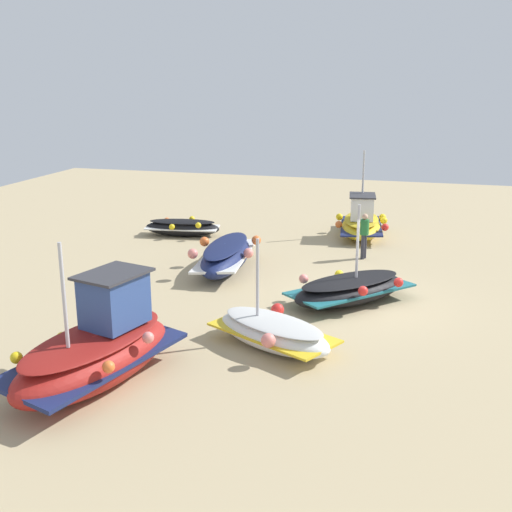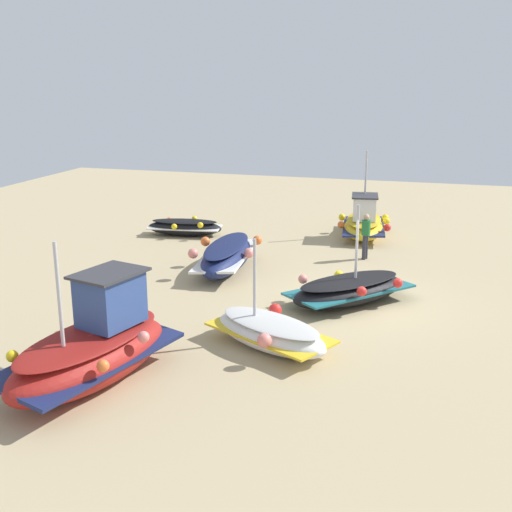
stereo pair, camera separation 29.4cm
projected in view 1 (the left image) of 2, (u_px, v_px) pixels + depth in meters
The scene contains 9 objects.
ground_plane at pixel (357, 302), 19.11m from camera, with size 46.66×46.66×0.00m, color tan.
fishing_boat_0 at pixel (98, 349), 13.89m from camera, with size 4.76×2.88×3.42m.
fishing_boat_1 at pixel (226, 255), 22.11m from camera, with size 4.55×2.12×1.08m.
fishing_boat_2 at pixel (350, 289), 18.93m from camera, with size 4.01×3.84×2.96m.
fishing_boat_3 at pixel (361, 223), 26.75m from camera, with size 4.03×2.33×3.58m.
fishing_boat_4 at pixel (273, 332), 15.80m from camera, with size 2.81×3.64×2.69m.
fishing_boat_5 at pixel (182, 227), 26.86m from camera, with size 1.53×3.27×0.75m.
person_walking at pixel (364, 233), 23.34m from camera, with size 0.32×0.32×1.68m.
mooring_buoy_0 at pixel (111, 286), 19.24m from camera, with size 0.41×0.41×0.60m.
Camera 1 is at (18.17, 1.90, 6.49)m, focal length 44.99 mm.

